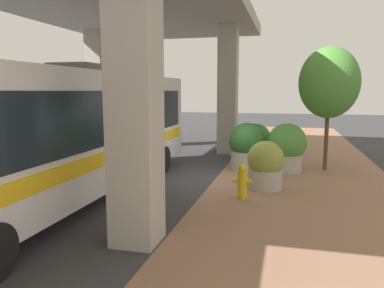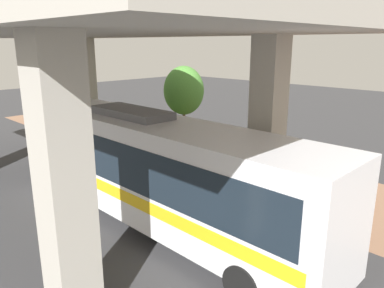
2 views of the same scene
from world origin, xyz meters
name	(u,v)px [view 1 (image 1 of 2)]	position (x,y,z in m)	size (l,w,h in m)	color
ground_plane	(215,180)	(0.00, 0.00, 0.00)	(80.00, 80.00, 0.00)	#38383A
sidewalk_strip	(305,185)	(-3.00, 0.00, 0.01)	(6.00, 40.00, 0.02)	#936B51
overpass	(105,8)	(4.00, 0.00, 5.96)	(9.40, 19.40, 6.78)	#ADA89E
bus	(75,128)	(3.28, 3.41, 2.06)	(2.58, 12.60, 3.81)	silver
fire_hydrant	(242,182)	(-1.19, 2.09, 0.51)	(0.54, 0.26, 1.01)	gold
planter_front	(265,166)	(-1.75, 0.79, 0.75)	(1.14, 1.14, 1.53)	#ADA89E
planter_middle	(247,147)	(-0.89, -1.94, 0.92)	(1.42, 1.42, 1.85)	#ADA89E
planter_back	(287,147)	(-2.37, -1.98, 0.95)	(1.47, 1.47, 1.86)	#ADA89E
planter_extra	(256,141)	(-1.02, -4.39, 0.81)	(1.30, 1.30, 1.62)	#ADA89E
street_tree_near	(329,83)	(-3.84, -2.70, 3.37)	(2.25, 2.25, 4.73)	brown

